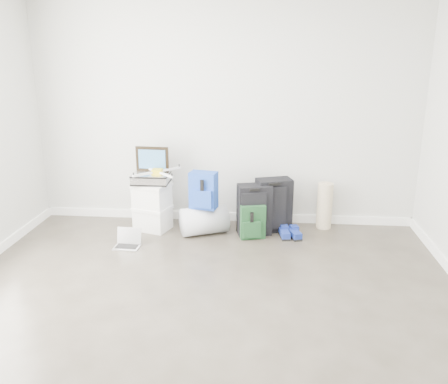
# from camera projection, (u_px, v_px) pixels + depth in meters

# --- Properties ---
(ground) EXTENTS (5.00, 5.00, 0.00)m
(ground) POSITION_uv_depth(u_px,v_px,m) (195.00, 337.00, 3.49)
(ground) COLOR #312C24
(ground) RESTS_ON ground
(room_envelope) EXTENTS (4.52, 5.02, 2.71)m
(room_envelope) POSITION_uv_depth(u_px,v_px,m) (191.00, 101.00, 3.01)
(room_envelope) COLOR beige
(room_envelope) RESTS_ON ground
(boxes_stack) EXTENTS (0.47, 0.42, 0.56)m
(boxes_stack) POSITION_uv_depth(u_px,v_px,m) (152.00, 206.00, 5.50)
(boxes_stack) COLOR silver
(boxes_stack) RESTS_ON ground
(briefcase) EXTENTS (0.41, 0.30, 0.12)m
(briefcase) POSITION_uv_depth(u_px,v_px,m) (151.00, 178.00, 5.40)
(briefcase) COLOR #B2B2B7
(briefcase) RESTS_ON boxes_stack
(painting) EXTENTS (0.39, 0.05, 0.29)m
(painting) POSITION_uv_depth(u_px,v_px,m) (152.00, 159.00, 5.43)
(painting) COLOR black
(painting) RESTS_ON briefcase
(drone) EXTENTS (0.46, 0.46, 0.06)m
(drone) POSITION_uv_depth(u_px,v_px,m) (157.00, 172.00, 5.35)
(drone) COLOR gold
(drone) RESTS_ON briefcase
(duffel_bag) EXTENTS (0.60, 0.50, 0.32)m
(duffel_bag) POSITION_uv_depth(u_px,v_px,m) (204.00, 220.00, 5.40)
(duffel_bag) COLOR #979AA0
(duffel_bag) RESTS_ON ground
(blue_backpack) EXTENTS (0.32, 0.26, 0.41)m
(blue_backpack) POSITION_uv_depth(u_px,v_px,m) (203.00, 191.00, 5.26)
(blue_backpack) COLOR navy
(blue_backpack) RESTS_ON duffel_bag
(large_suitcase) EXTENTS (0.41, 0.32, 0.58)m
(large_suitcase) POSITION_uv_depth(u_px,v_px,m) (254.00, 210.00, 5.36)
(large_suitcase) COLOR black
(large_suitcase) RESTS_ON ground
(green_backpack) EXTENTS (0.31, 0.26, 0.39)m
(green_backpack) POSITION_uv_depth(u_px,v_px,m) (252.00, 222.00, 5.28)
(green_backpack) COLOR black
(green_backpack) RESTS_ON ground
(carry_on) EXTENTS (0.44, 0.36, 0.62)m
(carry_on) POSITION_uv_depth(u_px,v_px,m) (274.00, 205.00, 5.45)
(carry_on) COLOR black
(carry_on) RESTS_ON ground
(shoes) EXTENTS (0.27, 0.27, 0.08)m
(shoes) POSITION_uv_depth(u_px,v_px,m) (289.00, 234.00, 5.32)
(shoes) COLOR black
(shoes) RESTS_ON ground
(rolled_rug) EXTENTS (0.18, 0.18, 0.54)m
(rolled_rug) POSITION_uv_depth(u_px,v_px,m) (325.00, 206.00, 5.55)
(rolled_rug) COLOR tan
(rolled_rug) RESTS_ON ground
(laptop) EXTENTS (0.28, 0.21, 0.19)m
(laptop) POSITION_uv_depth(u_px,v_px,m) (128.00, 242.00, 5.08)
(laptop) COLOR silver
(laptop) RESTS_ON ground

